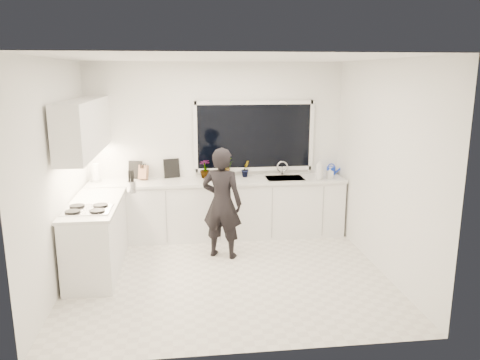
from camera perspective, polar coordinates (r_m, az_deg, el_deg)
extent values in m
cube|color=beige|center=(6.15, -1.56, -11.49)|extent=(4.00, 3.50, 0.02)
cube|color=white|center=(7.45, -2.90, 3.79)|extent=(4.00, 0.02, 2.70)
cube|color=white|center=(5.90, -21.49, 0.44)|extent=(0.02, 3.50, 2.70)
cube|color=white|center=(6.23, 17.08, 1.42)|extent=(0.02, 3.50, 2.70)
cube|color=white|center=(5.60, -1.74, 14.73)|extent=(4.00, 3.50, 0.02)
cube|color=black|center=(7.45, 1.73, 5.36)|extent=(1.80, 0.02, 1.00)
cube|color=white|center=(7.35, -2.65, -3.61)|extent=(3.92, 0.58, 0.88)
cube|color=white|center=(6.39, -17.08, -6.77)|extent=(0.58, 1.60, 0.88)
cube|color=silver|center=(7.22, -2.68, -0.14)|extent=(3.94, 0.62, 0.04)
cube|color=silver|center=(6.26, -17.35, -2.80)|extent=(0.62, 1.60, 0.04)
cube|color=white|center=(6.44, -18.43, 6.19)|extent=(0.34, 2.10, 0.70)
cube|color=silver|center=(7.39, 5.46, -0.12)|extent=(0.58, 0.42, 0.14)
cylinder|color=silver|center=(7.55, 5.17, 1.40)|extent=(0.03, 0.03, 0.22)
cube|color=black|center=(5.92, -18.16, -3.39)|extent=(0.56, 0.48, 0.03)
imported|color=black|center=(6.46, -2.21, -2.83)|extent=(0.67, 0.57, 1.56)
cube|color=#BDBCC1|center=(7.20, -2.52, 0.10)|extent=(0.51, 0.40, 0.03)
cube|color=red|center=(7.19, -2.52, 0.23)|extent=(0.46, 0.36, 0.01)
cylinder|color=#1536CC|center=(7.72, 11.04, 1.14)|extent=(0.17, 0.17, 0.13)
cylinder|color=white|center=(7.40, -17.19, 0.80)|extent=(0.11, 0.11, 0.26)
cube|color=#A57F4C|center=(7.35, -11.68, 0.87)|extent=(0.15, 0.13, 0.22)
cylinder|color=#BCBCC1|center=(6.60, -13.10, -0.84)|extent=(0.16, 0.16, 0.16)
cube|color=black|center=(7.46, -12.64, 1.23)|extent=(0.22, 0.08, 0.28)
cube|color=black|center=(7.42, -8.33, 1.43)|extent=(0.25, 0.09, 0.30)
imported|color=#26662D|center=(7.34, -4.27, 1.38)|extent=(0.20, 0.20, 0.29)
imported|color=#26662D|center=(7.36, -1.86, 1.61)|extent=(0.37, 0.34, 0.34)
imported|color=#26662D|center=(7.40, 0.65, 1.37)|extent=(0.16, 0.18, 0.26)
imported|color=#D8BF66|center=(7.33, 9.68, 1.34)|extent=(0.18, 0.18, 0.32)
imported|color=#D8BF66|center=(7.39, 10.90, 0.84)|extent=(0.09, 0.09, 0.19)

